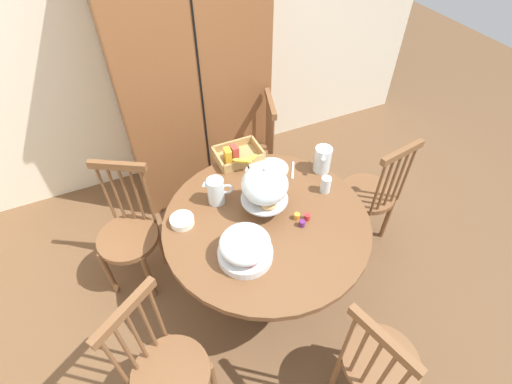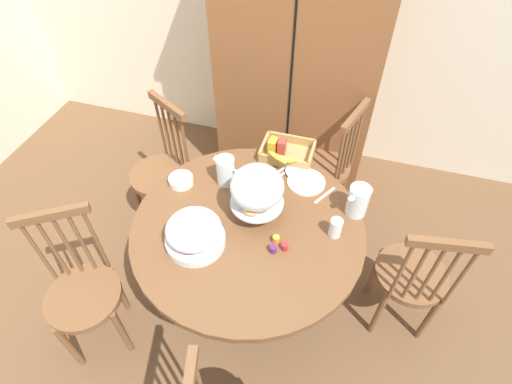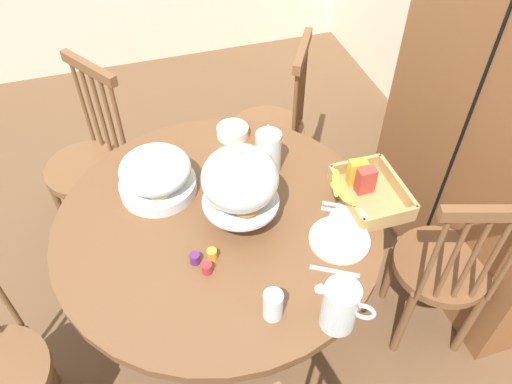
% 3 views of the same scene
% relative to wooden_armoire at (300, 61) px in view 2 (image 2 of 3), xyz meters
% --- Properties ---
extents(ground_plane, '(10.00, 10.00, 0.00)m').
position_rel_wooden_armoire_xyz_m(ground_plane, '(-0.04, -1.50, -0.98)').
color(ground_plane, brown).
extents(wooden_armoire, '(1.18, 0.60, 1.96)m').
position_rel_wooden_armoire_xyz_m(wooden_armoire, '(0.00, 0.00, 0.00)').
color(wooden_armoire, brown).
rests_on(wooden_armoire, ground_plane).
extents(dining_table, '(1.23, 1.23, 0.74)m').
position_rel_wooden_armoire_xyz_m(dining_table, '(0.02, -1.30, -0.45)').
color(dining_table, brown).
rests_on(dining_table, ground_plane).
extents(windsor_chair_near_window, '(0.46, 0.46, 0.97)m').
position_rel_wooden_armoire_xyz_m(windsor_chair_near_window, '(-0.76, -1.78, -0.53)').
color(windsor_chair_near_window, brown).
rests_on(windsor_chair_near_window, ground_plane).
extents(windsor_chair_facing_door, '(0.41, 0.40, 0.97)m').
position_rel_wooden_armoire_xyz_m(windsor_chair_facing_door, '(0.93, -1.18, -0.53)').
color(windsor_chair_facing_door, brown).
rests_on(windsor_chair_facing_door, ground_plane).
extents(windsor_chair_far_side, '(0.42, 0.42, 0.97)m').
position_rel_wooden_armoire_xyz_m(windsor_chair_far_side, '(0.32, -0.44, -0.53)').
color(windsor_chair_far_side, brown).
rests_on(windsor_chair_far_side, ground_plane).
extents(windsor_chair_host_seat, '(0.45, 0.45, 0.97)m').
position_rel_wooden_armoire_xyz_m(windsor_chair_host_seat, '(-0.76, -0.82, -0.53)').
color(windsor_chair_host_seat, brown).
rests_on(windsor_chair_host_seat, ground_plane).
extents(pastry_stand_with_dome, '(0.28, 0.28, 0.34)m').
position_rel_wooden_armoire_xyz_m(pastry_stand_with_dome, '(0.05, -1.22, -0.05)').
color(pastry_stand_with_dome, silver).
rests_on(pastry_stand_with_dome, dining_table).
extents(fruit_platter_covered, '(0.30, 0.30, 0.18)m').
position_rel_wooden_armoire_xyz_m(fruit_platter_covered, '(-0.19, -1.49, -0.16)').
color(fruit_platter_covered, silver).
rests_on(fruit_platter_covered, dining_table).
extents(orange_juice_pitcher, '(0.14, 0.17, 0.18)m').
position_rel_wooden_armoire_xyz_m(orange_juice_pitcher, '(0.55, -1.05, -0.16)').
color(orange_juice_pitcher, silver).
rests_on(orange_juice_pitcher, dining_table).
extents(milk_pitcher, '(0.18, 0.10, 0.18)m').
position_rel_wooden_armoire_xyz_m(milk_pitcher, '(-0.19, -1.04, -0.16)').
color(milk_pitcher, silver).
rests_on(milk_pitcher, dining_table).
extents(cereal_basket, '(0.32, 0.30, 0.12)m').
position_rel_wooden_armoire_xyz_m(cereal_basket, '(0.08, -0.73, -0.20)').
color(cereal_basket, tan).
rests_on(cereal_basket, dining_table).
extents(china_plate_large, '(0.22, 0.22, 0.01)m').
position_rel_wooden_armoire_xyz_m(china_plate_large, '(0.25, -0.91, -0.24)').
color(china_plate_large, white).
rests_on(china_plate_large, dining_table).
extents(china_plate_small, '(0.15, 0.15, 0.01)m').
position_rel_wooden_armoire_xyz_m(china_plate_small, '(0.19, -0.85, -0.23)').
color(china_plate_small, white).
rests_on(china_plate_small, china_plate_large).
extents(cereal_bowl, '(0.14, 0.14, 0.04)m').
position_rel_wooden_armoire_xyz_m(cereal_bowl, '(-0.44, -1.12, -0.22)').
color(cereal_bowl, white).
rests_on(cereal_bowl, dining_table).
extents(drinking_glass, '(0.06, 0.06, 0.11)m').
position_rel_wooden_armoire_xyz_m(drinking_glass, '(0.47, -1.24, -0.19)').
color(drinking_glass, silver).
rests_on(drinking_glass, dining_table).
extents(jam_jar_strawberry, '(0.04, 0.04, 0.04)m').
position_rel_wooden_armoire_xyz_m(jam_jar_strawberry, '(0.24, -1.40, -0.22)').
color(jam_jar_strawberry, '#B7282D').
rests_on(jam_jar_strawberry, dining_table).
extents(jam_jar_apricot, '(0.04, 0.04, 0.04)m').
position_rel_wooden_armoire_xyz_m(jam_jar_apricot, '(0.19, -1.37, -0.22)').
color(jam_jar_apricot, orange).
rests_on(jam_jar_apricot, dining_table).
extents(jam_jar_grape, '(0.04, 0.04, 0.04)m').
position_rel_wooden_armoire_xyz_m(jam_jar_grape, '(0.19, -1.43, -0.22)').
color(jam_jar_grape, '#5B2366').
rests_on(jam_jar_grape, dining_table).
extents(table_knife, '(0.10, 0.15, 0.01)m').
position_rel_wooden_armoire_xyz_m(table_knife, '(0.13, -0.84, -0.24)').
color(table_knife, silver).
rests_on(table_knife, dining_table).
extents(dinner_fork, '(0.10, 0.15, 0.01)m').
position_rel_wooden_armoire_xyz_m(dinner_fork, '(0.11, -0.83, -0.24)').
color(dinner_fork, silver).
rests_on(dinner_fork, dining_table).
extents(soup_spoon, '(0.10, 0.15, 0.01)m').
position_rel_wooden_armoire_xyz_m(soup_spoon, '(0.37, -0.98, -0.24)').
color(soup_spoon, silver).
rests_on(soup_spoon, dining_table).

